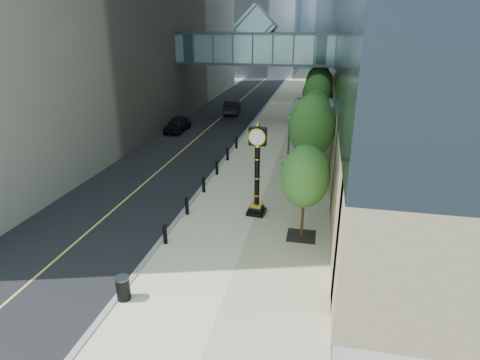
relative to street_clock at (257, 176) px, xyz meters
name	(u,v)px	position (x,y,z in m)	size (l,w,h in m)	color
ground	(215,262)	(-1.02, -5.04, -2.26)	(320.00, 320.00, 0.00)	gray
road	(241,100)	(-8.02, 34.96, -2.25)	(8.00, 180.00, 0.02)	black
sidewalk	(299,102)	(-0.02, 34.96, -2.23)	(8.00, 180.00, 0.06)	beige
curb	(270,101)	(-4.02, 34.96, -2.23)	(0.25, 180.00, 0.07)	gray
skywalk	(256,46)	(-4.02, 22.96, 5.45)	(17.00, 4.20, 5.80)	slate
entrance_canopy	(313,109)	(2.46, 8.96, 1.93)	(3.00, 8.00, 4.38)	#383F44
bollard_row	(211,176)	(-3.72, 3.96, -1.75)	(0.20, 16.20, 0.90)	black
street_trees	(315,106)	(2.58, 12.27, 1.52)	(2.86, 28.55, 5.87)	black
street_clock	(257,176)	(0.00, 0.00, 0.00)	(1.03, 1.03, 5.08)	black
trash_bin	(123,289)	(-3.72, -8.28, -1.75)	(0.52, 0.52, 0.90)	black
pedestrian	(286,160)	(0.88, 7.20, -1.35)	(0.62, 0.41, 1.70)	#B0A9A1
car_near	(177,124)	(-10.59, 16.59, -1.53)	(1.67, 4.16, 1.42)	black
car_far	(232,107)	(-7.22, 25.75, -1.47)	(1.64, 4.70, 1.55)	black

